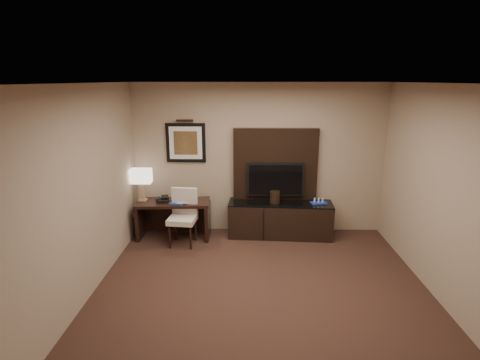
{
  "coord_description": "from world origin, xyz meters",
  "views": [
    {
      "loc": [
        -0.2,
        -4.11,
        2.74
      ],
      "look_at": [
        -0.32,
        1.8,
        1.15
      ],
      "focal_mm": 28.0,
      "sensor_mm": 36.0,
      "label": 1
    }
  ],
  "objects_px": {
    "tv": "(275,179)",
    "desk_chair": "(182,219)",
    "table_lamp": "(142,185)",
    "desk_phone": "(163,199)",
    "ice_bucket": "(275,197)",
    "desk": "(174,219)",
    "minibar_tray": "(319,201)",
    "credenza": "(280,219)"
  },
  "relations": [
    {
      "from": "credenza",
      "to": "tv",
      "type": "bearing_deg",
      "value": 125.77
    },
    {
      "from": "desk_chair",
      "to": "ice_bucket",
      "type": "bearing_deg",
      "value": 20.11
    },
    {
      "from": "desk",
      "to": "desk_chair",
      "type": "height_order",
      "value": "desk_chair"
    },
    {
      "from": "desk_phone",
      "to": "minibar_tray",
      "type": "distance_m",
      "value": 2.73
    },
    {
      "from": "credenza",
      "to": "desk_chair",
      "type": "bearing_deg",
      "value": -163.3
    },
    {
      "from": "desk",
      "to": "tv",
      "type": "relative_size",
      "value": 1.26
    },
    {
      "from": "desk_phone",
      "to": "minibar_tray",
      "type": "bearing_deg",
      "value": -2.44
    },
    {
      "from": "tv",
      "to": "desk_chair",
      "type": "xyz_separation_m",
      "value": [
        -1.6,
        -0.54,
        -0.56
      ]
    },
    {
      "from": "desk",
      "to": "credenza",
      "type": "bearing_deg",
      "value": 0.02
    },
    {
      "from": "credenza",
      "to": "table_lamp",
      "type": "xyz_separation_m",
      "value": [
        -2.44,
        -0.05,
        0.64
      ]
    },
    {
      "from": "credenza",
      "to": "desk_phone",
      "type": "xyz_separation_m",
      "value": [
        -2.06,
        -0.14,
        0.41
      ]
    },
    {
      "from": "tv",
      "to": "ice_bucket",
      "type": "xyz_separation_m",
      "value": [
        -0.01,
        -0.14,
        -0.29
      ]
    },
    {
      "from": "desk",
      "to": "credenza",
      "type": "xyz_separation_m",
      "value": [
        1.89,
        0.1,
        -0.02
      ]
    },
    {
      "from": "minibar_tray",
      "to": "credenza",
      "type": "bearing_deg",
      "value": 177.43
    },
    {
      "from": "tv",
      "to": "desk_phone",
      "type": "distance_m",
      "value": 2.01
    },
    {
      "from": "desk",
      "to": "ice_bucket",
      "type": "bearing_deg",
      "value": 0.14
    },
    {
      "from": "ice_bucket",
      "to": "minibar_tray",
      "type": "bearing_deg",
      "value": -2.09
    },
    {
      "from": "tv",
      "to": "minibar_tray",
      "type": "distance_m",
      "value": 0.85
    },
    {
      "from": "tv",
      "to": "desk_phone",
      "type": "xyz_separation_m",
      "value": [
        -1.97,
        -0.28,
        -0.29
      ]
    },
    {
      "from": "desk_chair",
      "to": "ice_bucket",
      "type": "xyz_separation_m",
      "value": [
        1.58,
        0.4,
        0.27
      ]
    },
    {
      "from": "desk",
      "to": "table_lamp",
      "type": "bearing_deg",
      "value": 171.87
    },
    {
      "from": "credenza",
      "to": "ice_bucket",
      "type": "relative_size",
      "value": 8.85
    },
    {
      "from": "tv",
      "to": "desk_chair",
      "type": "distance_m",
      "value": 1.77
    },
    {
      "from": "ice_bucket",
      "to": "desk_phone",
      "type": "bearing_deg",
      "value": -176.11
    },
    {
      "from": "desk_chair",
      "to": "minibar_tray",
      "type": "distance_m",
      "value": 2.39
    },
    {
      "from": "table_lamp",
      "to": "desk_phone",
      "type": "xyz_separation_m",
      "value": [
        0.38,
        -0.08,
        -0.23
      ]
    },
    {
      "from": "desk_phone",
      "to": "desk_chair",
      "type": "bearing_deg",
      "value": -40.06
    },
    {
      "from": "desk_chair",
      "to": "tv",
      "type": "bearing_deg",
      "value": 24.68
    },
    {
      "from": "tv",
      "to": "minibar_tray",
      "type": "relative_size",
      "value": 3.68
    },
    {
      "from": "table_lamp",
      "to": "credenza",
      "type": "bearing_deg",
      "value": 1.19
    },
    {
      "from": "credenza",
      "to": "desk_chair",
      "type": "relative_size",
      "value": 1.97
    },
    {
      "from": "ice_bucket",
      "to": "desk",
      "type": "bearing_deg",
      "value": -176.86
    },
    {
      "from": "ice_bucket",
      "to": "minibar_tray",
      "type": "distance_m",
      "value": 0.77
    },
    {
      "from": "desk_chair",
      "to": "table_lamp",
      "type": "distance_m",
      "value": 0.97
    },
    {
      "from": "credenza",
      "to": "desk_phone",
      "type": "distance_m",
      "value": 2.11
    },
    {
      "from": "desk_chair",
      "to": "credenza",
      "type": "bearing_deg",
      "value": 19.34
    },
    {
      "from": "desk_phone",
      "to": "ice_bucket",
      "type": "bearing_deg",
      "value": -0.76
    },
    {
      "from": "ice_bucket",
      "to": "tv",
      "type": "bearing_deg",
      "value": 85.15
    },
    {
      "from": "desk",
      "to": "tv",
      "type": "distance_m",
      "value": 1.94
    },
    {
      "from": "desk_chair",
      "to": "minibar_tray",
      "type": "bearing_deg",
      "value": 14.9
    },
    {
      "from": "desk_chair",
      "to": "table_lamp",
      "type": "relative_size",
      "value": 1.66
    },
    {
      "from": "desk_phone",
      "to": "ice_bucket",
      "type": "distance_m",
      "value": 1.97
    }
  ]
}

